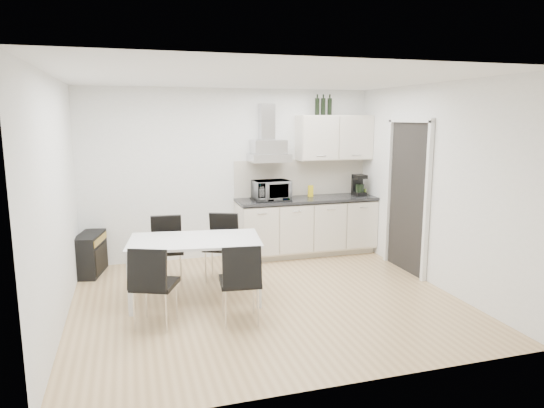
% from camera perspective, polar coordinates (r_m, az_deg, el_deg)
% --- Properties ---
extents(ground, '(4.50, 4.50, 0.00)m').
position_cam_1_polar(ground, '(5.96, -0.68, -11.19)').
color(ground, tan).
rests_on(ground, ground).
extents(wall_back, '(4.50, 0.10, 2.60)m').
position_cam_1_polar(wall_back, '(7.54, -4.88, 3.52)').
color(wall_back, white).
rests_on(wall_back, ground).
extents(wall_front, '(4.50, 0.10, 2.60)m').
position_cam_1_polar(wall_front, '(3.77, 7.67, -3.30)').
color(wall_front, white).
rests_on(wall_front, ground).
extents(wall_left, '(0.10, 4.00, 2.60)m').
position_cam_1_polar(wall_left, '(5.46, -24.07, 0.10)').
color(wall_left, white).
rests_on(wall_left, ground).
extents(wall_right, '(0.10, 4.00, 2.60)m').
position_cam_1_polar(wall_right, '(6.59, 18.48, 2.06)').
color(wall_right, white).
rests_on(wall_right, ground).
extents(ceiling, '(4.50, 4.50, 0.00)m').
position_cam_1_polar(ceiling, '(5.56, -0.73, 14.60)').
color(ceiling, white).
rests_on(ceiling, wall_back).
extents(doorway, '(0.08, 1.04, 2.10)m').
position_cam_1_polar(doorway, '(7.06, 15.55, 0.67)').
color(doorway, white).
rests_on(doorway, ground).
extents(kitchenette, '(2.22, 0.64, 2.52)m').
position_cam_1_polar(kitchenette, '(7.69, 4.27, 0.12)').
color(kitchenette, beige).
rests_on(kitchenette, ground).
extents(dining_table, '(1.63, 1.07, 0.75)m').
position_cam_1_polar(dining_table, '(5.83, -9.06, -4.78)').
color(dining_table, white).
rests_on(dining_table, ground).
extents(chair_far_left, '(0.48, 0.53, 0.88)m').
position_cam_1_polar(chair_far_left, '(6.54, -12.25, -5.40)').
color(chair_far_left, black).
rests_on(chair_far_left, ground).
extents(chair_far_right, '(0.61, 0.64, 0.88)m').
position_cam_1_polar(chair_far_right, '(6.58, -6.02, -5.14)').
color(chair_far_right, black).
rests_on(chair_far_right, ground).
extents(chair_near_left, '(0.60, 0.63, 0.88)m').
position_cam_1_polar(chair_near_left, '(5.28, -13.60, -9.28)').
color(chair_near_left, black).
rests_on(chair_near_left, ground).
extents(chair_near_right, '(0.49, 0.54, 0.88)m').
position_cam_1_polar(chair_near_right, '(5.23, -3.80, -9.19)').
color(chair_near_right, black).
rests_on(chair_near_right, ground).
extents(guitar_amp, '(0.43, 0.73, 0.57)m').
position_cam_1_polar(guitar_amp, '(7.26, -20.57, -5.52)').
color(guitar_amp, black).
rests_on(guitar_amp, ground).
extents(floor_speaker, '(0.22, 0.21, 0.30)m').
position_cam_1_polar(floor_speaker, '(7.52, -14.89, -5.78)').
color(floor_speaker, black).
rests_on(floor_speaker, ground).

